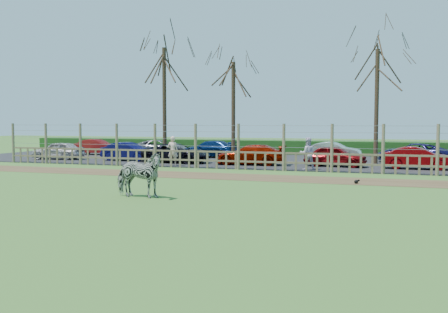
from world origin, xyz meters
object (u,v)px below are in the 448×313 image
(tree_right, at_px, (377,78))
(car_11, at_px, (333,151))
(tree_left, at_px, (164,76))
(car_2, at_px, (176,153))
(car_4, at_px, (335,156))
(car_12, at_px, (412,153))
(car_7, at_px, (97,147))
(car_9, at_px, (210,149))
(car_1, at_px, (129,152))
(tree_mid, at_px, (233,87))
(car_3, at_px, (250,155))
(zebra, at_px, (139,175))
(visitor_b, at_px, (308,154))
(crow, at_px, (356,182))
(car_0, at_px, (58,150))
(car_5, at_px, (418,158))
(car_8, at_px, (161,148))
(visitor_a, at_px, (173,151))

(tree_right, bearing_deg, car_11, 143.35)
(tree_left, relative_size, car_2, 1.82)
(car_4, distance_m, car_11, 4.94)
(tree_left, distance_m, car_4, 12.49)
(car_12, bearing_deg, car_7, -85.54)
(tree_left, relative_size, car_4, 2.24)
(car_9, height_order, car_11, same)
(car_7, bearing_deg, car_4, -110.49)
(car_1, bearing_deg, car_4, -87.20)
(tree_mid, height_order, car_3, tree_mid)
(tree_mid, relative_size, zebra, 3.63)
(visitor_b, height_order, crow, visitor_b)
(car_0, distance_m, car_4, 18.60)
(tree_mid, xyz_separation_m, car_7, (-11.85, 2.36, -4.23))
(tree_mid, height_order, car_5, tree_mid)
(car_5, height_order, car_12, same)
(car_4, bearing_deg, car_1, 95.77)
(tree_left, distance_m, tree_mid, 4.67)
(visitor_b, xyz_separation_m, car_2, (-8.55, 2.08, -0.26))
(tree_right, distance_m, car_11, 5.74)
(car_2, xyz_separation_m, car_7, (-8.95, 5.09, 0.00))
(tree_left, bearing_deg, car_12, 11.36)
(car_2, bearing_deg, car_8, 39.29)
(tree_left, bearing_deg, car_5, -5.62)
(car_11, bearing_deg, car_9, 96.70)
(tree_right, bearing_deg, car_0, -171.22)
(tree_left, distance_m, visitor_b, 11.82)
(car_0, bearing_deg, car_11, 98.62)
(car_9, bearing_deg, visitor_b, 55.61)
(car_12, bearing_deg, crow, -7.51)
(car_1, relative_size, car_5, 1.00)
(visitor_b, relative_size, car_11, 0.47)
(car_7, xyz_separation_m, car_9, (9.33, -0.01, 0.00))
(car_2, bearing_deg, car_3, -85.23)
(tree_right, xyz_separation_m, visitor_a, (-11.19, -5.33, -4.34))
(car_5, height_order, car_8, same)
(car_1, height_order, car_3, same)
(car_0, relative_size, car_9, 0.85)
(car_12, bearing_deg, car_0, -73.06)
(car_1, distance_m, car_11, 13.64)
(car_0, bearing_deg, car_5, 82.70)
(car_5, xyz_separation_m, car_11, (-5.03, 5.10, 0.00))
(tree_mid, distance_m, car_4, 8.40)
(zebra, bearing_deg, crow, -46.44)
(car_2, bearing_deg, car_7, 65.66)
(car_3, distance_m, car_9, 6.78)
(visitor_b, distance_m, car_12, 8.90)
(tree_left, bearing_deg, car_1, -147.04)
(car_7, bearing_deg, car_1, -137.45)
(car_0, bearing_deg, car_12, 94.29)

